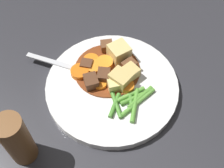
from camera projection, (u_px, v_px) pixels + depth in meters
ground_plane at (112, 89)px, 0.57m from camera, size 3.00×3.00×0.00m
dinner_plate at (112, 86)px, 0.56m from camera, size 0.25×0.25×0.02m
stew_sauce at (107, 70)px, 0.57m from camera, size 0.13×0.13×0.00m
carrot_slice_0 at (105, 63)px, 0.57m from camera, size 0.05×0.05×0.01m
carrot_slice_1 at (91, 60)px, 0.58m from camera, size 0.04×0.04×0.01m
carrot_slice_2 at (94, 67)px, 0.57m from camera, size 0.03×0.03×0.01m
carrot_slice_3 at (100, 84)px, 0.55m from camera, size 0.04×0.04×0.01m
carrot_slice_4 at (127, 87)px, 0.54m from camera, size 0.04×0.04×0.01m
carrot_slice_5 at (80, 72)px, 0.56m from camera, size 0.05×0.05×0.01m
potato_chunk_0 at (130, 74)px, 0.55m from camera, size 0.03×0.04×0.02m
potato_chunk_1 at (119, 52)px, 0.58m from camera, size 0.04×0.04×0.03m
potato_chunk_2 at (120, 79)px, 0.54m from camera, size 0.05×0.04×0.03m
potato_chunk_3 at (112, 85)px, 0.54m from camera, size 0.03×0.03×0.02m
meat_chunk_0 at (87, 65)px, 0.57m from camera, size 0.03×0.03×0.02m
meat_chunk_1 at (104, 76)px, 0.55m from camera, size 0.03×0.03×0.02m
meat_chunk_2 at (91, 82)px, 0.54m from camera, size 0.03×0.03×0.02m
meat_chunk_3 at (129, 66)px, 0.56m from camera, size 0.03×0.03×0.02m
meat_chunk_4 at (107, 46)px, 0.59m from camera, size 0.03×0.03×0.02m
green_bean_0 at (116, 103)px, 0.53m from camera, size 0.06×0.02×0.01m
green_bean_1 at (130, 91)px, 0.54m from camera, size 0.07×0.04×0.01m
green_bean_2 at (138, 102)px, 0.53m from camera, size 0.03×0.08×0.01m
green_bean_3 at (115, 105)px, 0.52m from camera, size 0.04×0.04×0.01m
green_bean_4 at (131, 94)px, 0.54m from camera, size 0.01×0.06×0.01m
green_bean_5 at (135, 105)px, 0.52m from camera, size 0.06×0.05×0.01m
green_bean_6 at (136, 97)px, 0.53m from camera, size 0.01×0.06×0.01m
green_bean_7 at (140, 97)px, 0.53m from camera, size 0.03×0.06×0.01m
fork at (70, 67)px, 0.57m from camera, size 0.14×0.13×0.00m
pepper_mill at (17, 140)px, 0.45m from camera, size 0.04×0.04×0.11m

